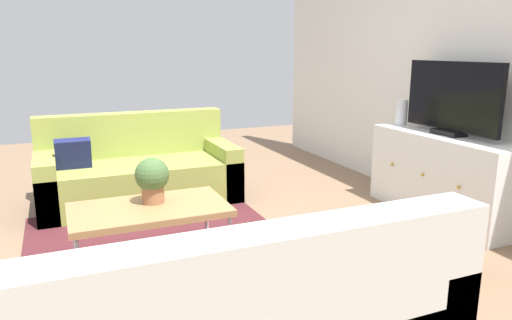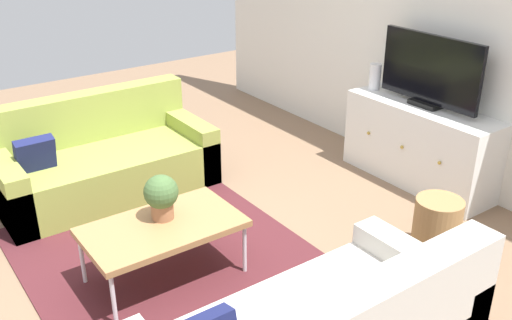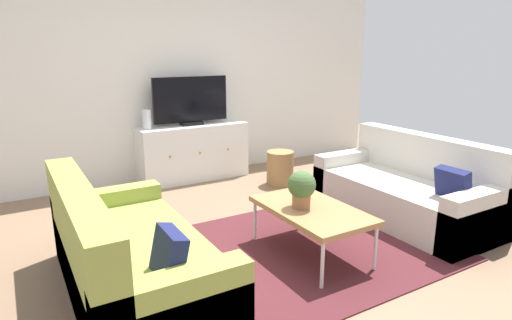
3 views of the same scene
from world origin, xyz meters
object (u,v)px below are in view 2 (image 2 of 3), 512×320
object	(u,v)px
coffee_table	(163,229)
wicker_basket	(437,226)
couch_left_side	(101,161)
glass_vase	(375,77)
tv_console	(419,145)
flat_screen_tv	(430,71)
potted_plant	(161,195)

from	to	relation	value
coffee_table	wicker_basket	xyz separation A→B (m)	(0.86, 1.74, -0.18)
couch_left_side	glass_vase	xyz separation A→B (m)	(0.91, 2.37, 0.58)
tv_console	glass_vase	xyz separation A→B (m)	(-0.59, 0.00, 0.48)
coffee_table	tv_console	world-z (taller)	tv_console
flat_screen_tv	glass_vase	world-z (taller)	flat_screen_tv
wicker_basket	tv_console	bearing A→B (deg)	136.97
potted_plant	tv_console	distance (m)	2.51
flat_screen_tv	couch_left_side	bearing A→B (deg)	-122.16
tv_console	couch_left_side	bearing A→B (deg)	-122.38
potted_plant	flat_screen_tv	distance (m)	2.55
couch_left_side	flat_screen_tv	bearing A→B (deg)	57.84
couch_left_side	glass_vase	distance (m)	2.61
glass_vase	wicker_basket	bearing A→B (deg)	-28.81
tv_console	flat_screen_tv	world-z (taller)	flat_screen_tv
potted_plant	glass_vase	world-z (taller)	glass_vase
flat_screen_tv	wicker_basket	world-z (taller)	flat_screen_tv
flat_screen_tv	potted_plant	bearing A→B (deg)	-91.84
tv_console	potted_plant	bearing A→B (deg)	-91.85
coffee_table	potted_plant	world-z (taller)	potted_plant
wicker_basket	glass_vase	bearing A→B (deg)	151.19
coffee_table	tv_console	distance (m)	2.54
coffee_table	glass_vase	bearing A→B (deg)	103.00
glass_vase	couch_left_side	bearing A→B (deg)	-111.05
glass_vase	coffee_table	bearing A→B (deg)	-77.00
tv_console	wicker_basket	xyz separation A→B (m)	(0.85, -0.79, -0.15)
coffee_table	wicker_basket	distance (m)	1.95
tv_console	wicker_basket	distance (m)	1.17
couch_left_side	potted_plant	xyz separation A→B (m)	(1.43, -0.12, 0.32)
coffee_table	glass_vase	world-z (taller)	glass_vase
couch_left_side	wicker_basket	bearing A→B (deg)	33.90
wicker_basket	potted_plant	bearing A→B (deg)	-118.66
potted_plant	coffee_table	bearing A→B (deg)	-30.47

